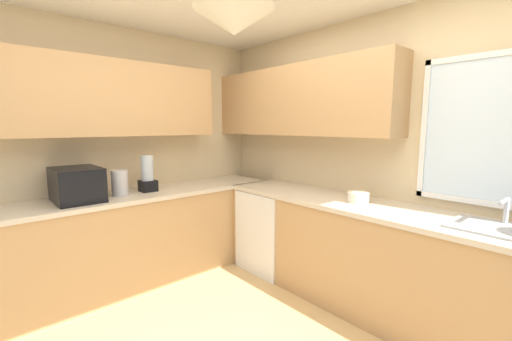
# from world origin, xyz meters

# --- Properties ---
(room_shell) EXTENTS (4.01, 3.36, 2.58)m
(room_shell) POSITION_xyz_m (-0.77, 0.56, 1.80)
(room_shell) COLOR beige
(room_shell) RESTS_ON ground_plane
(counter_run_left) EXTENTS (0.65, 2.97, 0.90)m
(counter_run_left) POSITION_xyz_m (-1.63, 0.00, 0.45)
(counter_run_left) COLOR tan
(counter_run_left) RESTS_ON ground_plane
(counter_run_back) EXTENTS (3.10, 0.65, 0.90)m
(counter_run_back) POSITION_xyz_m (0.21, 1.31, 0.45)
(counter_run_back) COLOR tan
(counter_run_back) RESTS_ON ground_plane
(dishwasher) EXTENTS (0.60, 0.60, 0.86)m
(dishwasher) POSITION_xyz_m (-0.97, 1.28, 0.43)
(dishwasher) COLOR white
(dishwasher) RESTS_ON ground_plane
(microwave) EXTENTS (0.48, 0.36, 0.29)m
(microwave) POSITION_xyz_m (-1.63, -0.46, 1.05)
(microwave) COLOR black
(microwave) RESTS_ON counter_run_left
(kettle) EXTENTS (0.15, 0.15, 0.24)m
(kettle) POSITION_xyz_m (-1.61, -0.11, 1.02)
(kettle) COLOR #B7B7BC
(kettle) RESTS_ON counter_run_left
(sink_assembly) EXTENTS (0.53, 0.40, 0.19)m
(sink_assembly) POSITION_xyz_m (0.99, 1.32, 0.91)
(sink_assembly) COLOR #9EA0A5
(sink_assembly) RESTS_ON counter_run_back
(bowl) EXTENTS (0.18, 0.18, 0.09)m
(bowl) POSITION_xyz_m (0.01, 1.31, 0.95)
(bowl) COLOR beige
(bowl) RESTS_ON counter_run_back
(blender_appliance) EXTENTS (0.15, 0.15, 0.36)m
(blender_appliance) POSITION_xyz_m (-1.63, 0.17, 1.06)
(blender_appliance) COLOR black
(blender_appliance) RESTS_ON counter_run_left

